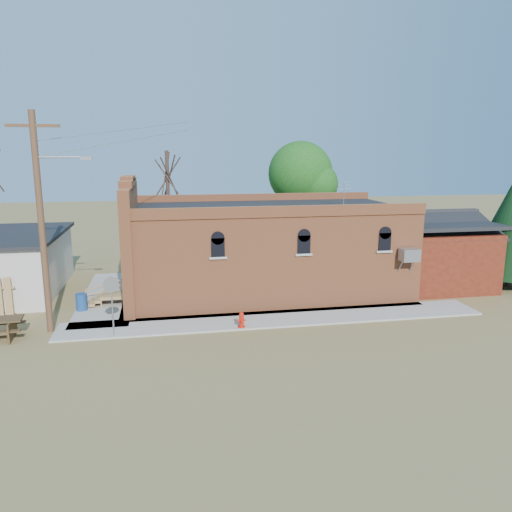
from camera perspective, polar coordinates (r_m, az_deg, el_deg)
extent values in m
plane|color=olive|center=(21.53, -0.98, -8.30)|extent=(120.00, 120.00, 0.00)
cube|color=#9E9991|center=(22.63, 2.41, -7.19)|extent=(19.00, 2.20, 0.08)
cube|color=#9E9991|center=(27.12, -16.46, -4.44)|extent=(2.60, 10.00, 0.08)
cube|color=#C1653B|center=(26.50, 1.27, 0.60)|extent=(14.00, 7.00, 4.50)
cube|color=black|center=(26.15, 1.30, 5.55)|extent=(13.80, 6.80, 0.12)
cube|color=#C1653B|center=(25.88, -14.07, 1.44)|extent=(0.50, 7.40, 5.80)
cube|color=#152996|center=(24.55, -15.05, 3.44)|extent=(0.08, 1.10, 1.56)
cube|color=gray|center=(24.82, 17.13, 0.13)|extent=(0.85, 0.65, 0.60)
cube|color=#52180E|center=(30.03, 19.30, -0.01)|extent=(5.00, 6.00, 3.20)
cylinder|color=#533321|center=(21.88, -23.31, 3.22)|extent=(0.26, 0.26, 9.00)
cube|color=#533321|center=(21.71, -24.17, 13.45)|extent=(2.00, 0.12, 0.12)
cylinder|color=gray|center=(21.50, -21.53, 10.47)|extent=(1.80, 0.08, 0.08)
cube|color=gray|center=(21.34, -18.84, 10.52)|extent=(0.45, 0.22, 0.14)
cylinder|color=#433026|center=(33.14, -9.96, 5.30)|extent=(0.24, 0.24, 7.50)
cylinder|color=#433026|center=(34.98, 5.01, 4.78)|extent=(0.28, 0.28, 6.30)
sphere|color=#184A15|center=(34.76, 5.10, 9.36)|extent=(4.40, 4.40, 4.40)
cylinder|color=#433026|center=(31.23, 26.93, -2.08)|extent=(0.30, 0.30, 1.20)
cylinder|color=red|center=(21.46, -1.67, -8.07)|extent=(0.31, 0.31, 0.06)
cylinder|color=red|center=(21.36, -1.67, -7.35)|extent=(0.22, 0.22, 0.51)
sphere|color=red|center=(21.27, -1.68, -6.68)|extent=(0.20, 0.20, 0.20)
cylinder|color=red|center=(21.24, -1.62, -7.45)|extent=(0.10, 0.12, 0.09)
cylinder|color=red|center=(21.34, -2.02, -7.36)|extent=(0.12, 0.10, 0.09)
cylinder|color=red|center=(21.38, -1.32, -7.32)|extent=(0.12, 0.10, 0.09)
cylinder|color=gray|center=(20.99, -16.08, -5.87)|extent=(0.07, 0.07, 2.22)
cylinder|color=gray|center=(20.70, -16.24, -3.22)|extent=(0.64, 0.23, 0.67)
cylinder|color=#B60A12|center=(20.74, -16.23, -3.20)|extent=(0.64, 0.23, 0.67)
cylinder|color=navy|center=(24.96, -19.32, -4.99)|extent=(0.66, 0.66, 0.79)
cube|color=#49331D|center=(22.62, -25.89, -7.46)|extent=(0.19, 1.59, 0.79)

